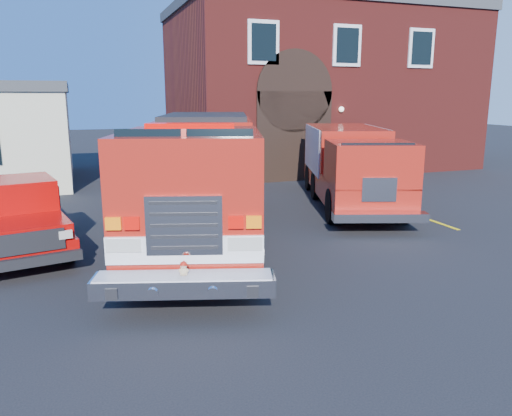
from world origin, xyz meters
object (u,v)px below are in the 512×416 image
object	(u,v)px
fire_station	(316,87)
secondary_truck	(351,164)
fire_engine	(202,176)
pickup_truck	(14,215)

from	to	relation	value
fire_station	secondary_truck	distance (m)	11.22
fire_station	secondary_truck	size ratio (longest dim) A/B	1.77
fire_engine	secondary_truck	distance (m)	6.41
pickup_truck	fire_engine	bearing A→B (deg)	-5.73
fire_station	pickup_truck	world-z (taller)	fire_station
secondary_truck	fire_station	bearing A→B (deg)	70.45
pickup_truck	secondary_truck	xyz separation A→B (m)	(10.71, 1.84, 0.59)
fire_station	pickup_truck	xyz separation A→B (m)	(-14.34, -12.08, -3.39)
fire_engine	pickup_truck	xyz separation A→B (m)	(-4.74, 0.47, -0.83)
pickup_truck	secondary_truck	bearing A→B (deg)	9.76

